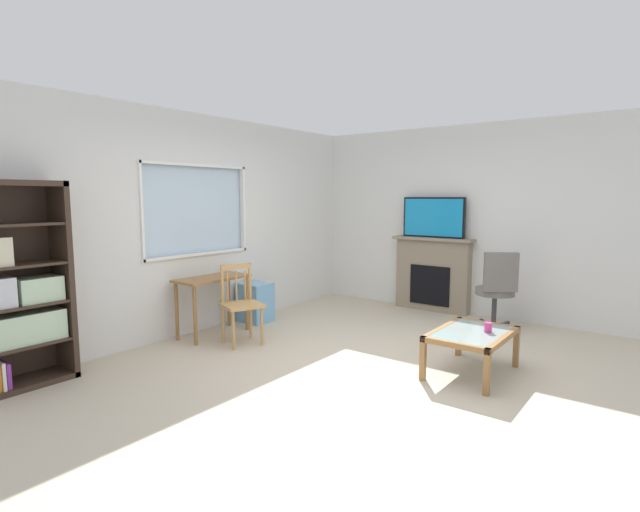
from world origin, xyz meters
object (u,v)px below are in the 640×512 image
at_px(desk_under_window, 213,287).
at_px(fireplace, 432,274).
at_px(plastic_drawer_unit, 255,302).
at_px(tv, 434,217).
at_px(sippy_cup, 488,327).
at_px(bookshelf, 8,296).
at_px(office_chair, 497,287).
at_px(coffee_table, 472,337).
at_px(wooden_chair, 241,303).

distance_m(desk_under_window, fireplace, 3.22).
height_order(desk_under_window, plastic_drawer_unit, desk_under_window).
height_order(desk_under_window, tv, tv).
bearing_deg(plastic_drawer_unit, fireplace, -38.50).
bearing_deg(sippy_cup, bookshelf, 131.60).
bearing_deg(sippy_cup, desk_under_window, 102.52).
relative_size(office_chair, sippy_cup, 11.11).
bearing_deg(fireplace, desk_under_window, 150.73).
xyz_separation_m(office_chair, coffee_table, (-1.66, -0.29, -0.20)).
height_order(wooden_chair, plastic_drawer_unit, wooden_chair).
xyz_separation_m(bookshelf, desk_under_window, (2.15, -0.11, -0.23)).
xyz_separation_m(bookshelf, sippy_cup, (2.84, -3.20, -0.36)).
bearing_deg(office_chair, plastic_drawer_unit, 119.10).
distance_m(bookshelf, wooden_chair, 2.24).
relative_size(desk_under_window, wooden_chair, 1.01).
xyz_separation_m(wooden_chair, fireplace, (2.84, -1.06, 0.08)).
bearing_deg(sippy_cup, coffee_table, 118.41).
bearing_deg(coffee_table, plastic_drawer_unit, 87.17).
distance_m(desk_under_window, coffee_table, 3.03).
xyz_separation_m(fireplace, coffee_table, (-2.19, -1.39, -0.19)).
xyz_separation_m(fireplace, tv, (-0.02, 0.00, 0.83)).
bearing_deg(bookshelf, coffee_table, -47.95).
height_order(office_chair, sippy_cup, office_chair).
bearing_deg(fireplace, bookshelf, 161.24).
xyz_separation_m(wooden_chair, office_chair, (2.31, -2.15, 0.09)).
relative_size(desk_under_window, coffee_table, 0.98).
bearing_deg(plastic_drawer_unit, office_chair, -60.90).
height_order(wooden_chair, tv, tv).
bearing_deg(wooden_chair, desk_under_window, 86.53).
bearing_deg(bookshelf, wooden_chair, -16.47).
xyz_separation_m(bookshelf, tv, (4.94, -1.68, 0.56)).
relative_size(wooden_chair, tv, 0.96).
distance_m(desk_under_window, wooden_chair, 0.53).
distance_m(desk_under_window, tv, 3.30).
distance_m(fireplace, coffee_table, 2.60).
relative_size(bookshelf, desk_under_window, 2.00).
relative_size(bookshelf, office_chair, 1.81).
bearing_deg(sippy_cup, tv, 35.71).
relative_size(bookshelf, tv, 1.94).
bearing_deg(plastic_drawer_unit, coffee_table, -92.83).
height_order(bookshelf, plastic_drawer_unit, bookshelf).
relative_size(bookshelf, wooden_chair, 2.01).
xyz_separation_m(desk_under_window, wooden_chair, (-0.03, -0.52, -0.12)).
height_order(desk_under_window, office_chair, office_chair).
distance_m(fireplace, sippy_cup, 2.61).
bearing_deg(coffee_table, desk_under_window, 101.78).
relative_size(tv, sippy_cup, 10.37).
bearing_deg(plastic_drawer_unit, wooden_chair, -144.61).
distance_m(wooden_chair, fireplace, 3.03).
relative_size(tv, office_chair, 0.93).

